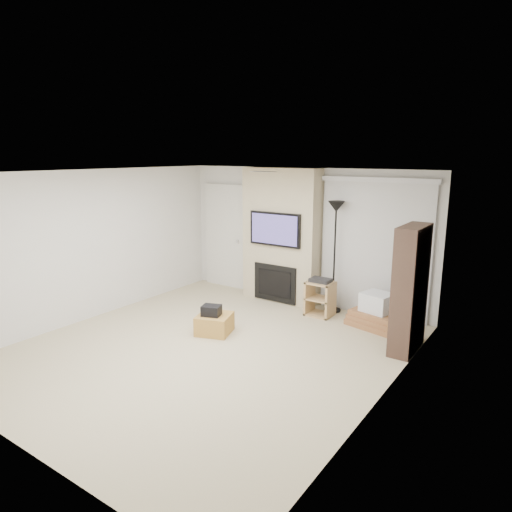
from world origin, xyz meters
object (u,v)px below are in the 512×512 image
Objects in this scene: ottoman at (214,324)px; bookshelf at (410,289)px; floor_lamp at (336,225)px; av_stand at (320,296)px; box_stack at (377,314)px.

bookshelf reaches higher than ottoman.
floor_lamp is (1.08, 1.98, 1.39)m from ottoman.
floor_lamp reaches higher than av_stand.
av_stand is at bearing -105.75° from floor_lamp.
floor_lamp is 1.24m from av_stand.
av_stand is 0.37× the size of bookshelf.
box_stack is at bearing 40.72° from ottoman.
ottoman is 2.62m from box_stack.
floor_lamp is at bearing 149.78° from bookshelf.
box_stack is (0.91, -0.27, -1.33)m from floor_lamp.
av_stand is 1.01m from box_stack.
floor_lamp is at bearing 61.39° from ottoman.
floor_lamp is 1.63m from box_stack.
bookshelf is (2.66, 1.07, 0.75)m from ottoman.
av_stand is 1.85m from bookshelf.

